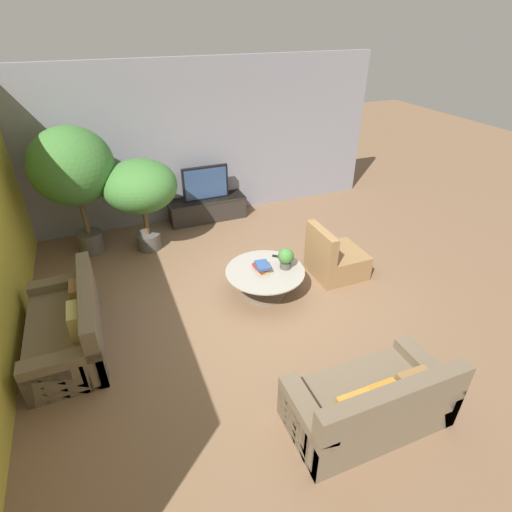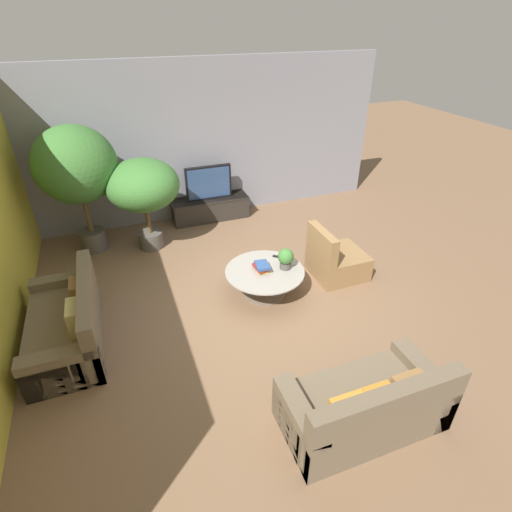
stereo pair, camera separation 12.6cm
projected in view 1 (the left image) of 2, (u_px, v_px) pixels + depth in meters
name	position (u px, v px, depth m)	size (l,w,h in m)	color
ground_plane	(262.00, 301.00, 5.92)	(24.00, 24.00, 0.00)	brown
back_wall_stone	(198.00, 142.00, 7.70)	(7.40, 0.12, 3.00)	gray
media_console	(207.00, 208.00, 8.12)	(1.55, 0.50, 0.45)	#2D2823
television	(205.00, 183.00, 7.83)	(0.91, 0.13, 0.67)	black
coffee_table	(265.00, 277.00, 5.93)	(1.17, 1.17, 0.41)	#756656
couch_by_wall	(69.00, 328.00, 4.99)	(0.84, 1.75, 0.84)	brown
couch_near_entry	(370.00, 404.00, 4.03)	(1.63, 0.84, 0.84)	brown
armchair_wicker	(335.00, 260.00, 6.39)	(0.80, 0.76, 0.86)	olive
potted_palm_tall	(73.00, 169.00, 6.36)	(1.31, 1.31, 2.19)	#514C47
potted_palm_corner	(141.00, 188.00, 6.63)	(1.23, 1.23, 1.62)	#514C47
potted_plant_tabletop	(286.00, 258.00, 5.84)	(0.24, 0.24, 0.32)	#514C47
book_stack	(262.00, 267.00, 5.84)	(0.22, 0.30, 0.12)	gold
remote_black	(277.00, 256.00, 6.19)	(0.04, 0.16, 0.02)	black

